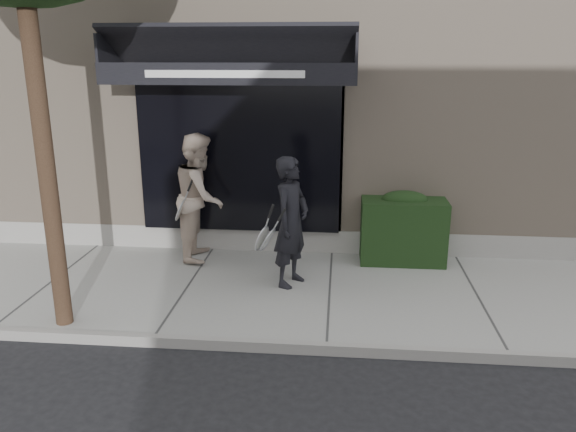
# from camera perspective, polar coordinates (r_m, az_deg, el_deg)

# --- Properties ---
(ground) EXTENTS (80.00, 80.00, 0.00)m
(ground) POSITION_cam_1_polar(r_m,az_deg,el_deg) (7.94, 4.25, -8.24)
(ground) COLOR black
(ground) RESTS_ON ground
(sidewalk) EXTENTS (20.00, 3.00, 0.12)m
(sidewalk) POSITION_cam_1_polar(r_m,az_deg,el_deg) (7.92, 4.25, -7.84)
(sidewalk) COLOR gray
(sidewalk) RESTS_ON ground
(curb) EXTENTS (20.00, 0.10, 0.14)m
(curb) POSITION_cam_1_polar(r_m,az_deg,el_deg) (6.52, 3.94, -13.28)
(curb) COLOR gray
(curb) RESTS_ON ground
(building_facade) EXTENTS (14.30, 8.04, 5.64)m
(building_facade) POSITION_cam_1_polar(r_m,az_deg,el_deg) (12.20, 5.03, 13.57)
(building_facade) COLOR tan
(building_facade) RESTS_ON ground
(hedge) EXTENTS (1.30, 0.70, 1.14)m
(hedge) POSITION_cam_1_polar(r_m,az_deg,el_deg) (8.93, 11.59, -1.21)
(hedge) COLOR black
(hedge) RESTS_ON sidewalk
(pedestrian_front) EXTENTS (0.81, 0.90, 1.83)m
(pedestrian_front) POSITION_cam_1_polar(r_m,az_deg,el_deg) (7.76, 0.31, -0.62)
(pedestrian_front) COLOR black
(pedestrian_front) RESTS_ON sidewalk
(pedestrian_back) EXTENTS (0.82, 1.02, 2.00)m
(pedestrian_back) POSITION_cam_1_polar(r_m,az_deg,el_deg) (8.91, -8.91, 1.96)
(pedestrian_back) COLOR beige
(pedestrian_back) RESTS_ON sidewalk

